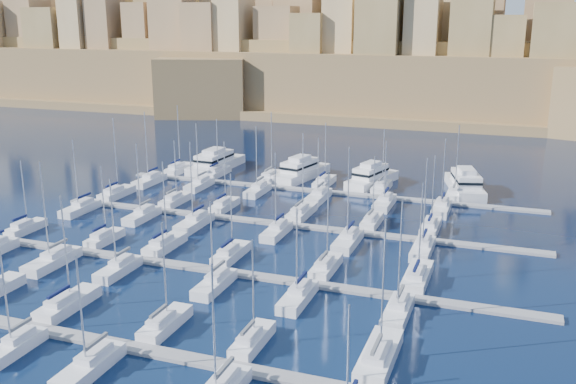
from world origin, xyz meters
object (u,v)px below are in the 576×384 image
at_px(sailboat_2, 67,304).
at_px(motor_yacht_d, 465,184).
at_px(motor_yacht_b, 301,170).
at_px(motor_yacht_c, 371,177).
at_px(sailboat_4, 252,340).
at_px(motor_yacht_a, 215,162).

relative_size(sailboat_2, motor_yacht_d, 0.79).
bearing_deg(motor_yacht_b, motor_yacht_c, -2.18).
height_order(motor_yacht_b, motor_yacht_c, same).
bearing_deg(sailboat_2, sailboat_4, -1.77).
relative_size(sailboat_2, motor_yacht_b, 0.82).
relative_size(sailboat_2, motor_yacht_a, 0.76).
bearing_deg(motor_yacht_a, sailboat_2, -77.78).
bearing_deg(motor_yacht_d, sailboat_2, -119.28).
distance_m(sailboat_4, motor_yacht_c, 70.13).
bearing_deg(motor_yacht_d, sailboat_4, -102.26).
relative_size(sailboat_4, motor_yacht_a, 0.64).
height_order(motor_yacht_a, motor_yacht_c, same).
height_order(sailboat_2, motor_yacht_a, sailboat_2).
xyz_separation_m(sailboat_2, motor_yacht_d, (39.39, 70.26, 0.98)).
distance_m(sailboat_2, sailboat_4, 23.97).
xyz_separation_m(sailboat_2, motor_yacht_c, (20.84, 69.31, 0.98)).
xyz_separation_m(motor_yacht_c, motor_yacht_d, (18.55, 0.95, 0.00)).
bearing_deg(motor_yacht_a, motor_yacht_d, -0.60).
xyz_separation_m(sailboat_4, motor_yacht_d, (15.43, 71.00, 1.01)).
relative_size(sailboat_2, sailboat_4, 1.18).
xyz_separation_m(sailboat_4, motor_yacht_b, (-18.60, 70.64, 1.01)).
height_order(sailboat_2, motor_yacht_c, sailboat_2).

